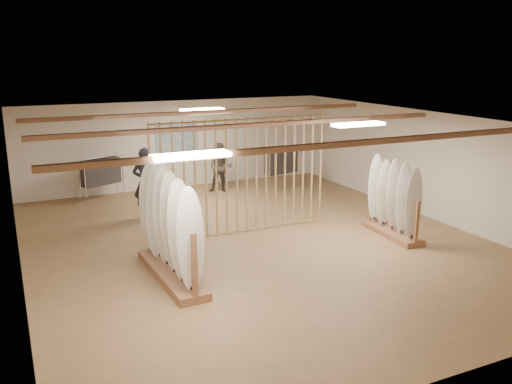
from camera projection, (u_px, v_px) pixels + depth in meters
name	position (u px, v px, depth m)	size (l,w,h in m)	color
floor	(256.00, 242.00, 12.54)	(12.00, 12.00, 0.00)	#9A734A
ceiling	(256.00, 121.00, 11.85)	(12.00, 12.00, 0.00)	#999790
wall_back	(177.00, 144.00, 17.45)	(12.00, 12.00, 0.00)	white
wall_front	(455.00, 282.00, 6.93)	(12.00, 12.00, 0.00)	white
wall_left	(15.00, 210.00, 10.13)	(12.00, 12.00, 0.00)	white
wall_right	(428.00, 165.00, 14.26)	(12.00, 12.00, 0.00)	white
ceiling_slats	(256.00, 125.00, 11.87)	(9.50, 6.12, 0.10)	#9A6646
light_panels	(256.00, 124.00, 11.86)	(1.20, 0.35, 0.06)	white
bamboo_partition	(242.00, 176.00, 12.89)	(4.45, 0.05, 2.78)	tan
poster	(177.00, 138.00, 17.39)	(1.40, 0.03, 0.90)	#3169AB
rack_left	(170.00, 242.00, 10.36)	(0.68, 2.70, 2.17)	#9A6646
rack_right	(393.00, 211.00, 12.85)	(0.61, 1.93, 1.81)	#9A6646
clothing_rack_a	(101.00, 172.00, 15.87)	(1.20, 0.73, 1.35)	silver
clothing_rack_b	(281.00, 161.00, 17.35)	(1.24, 0.61, 1.36)	silver
shopper_a	(146.00, 179.00, 14.12)	(0.78, 0.53, 2.15)	#222228
shopper_b	(220.00, 164.00, 16.88)	(0.86, 0.67, 1.78)	#3C352E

